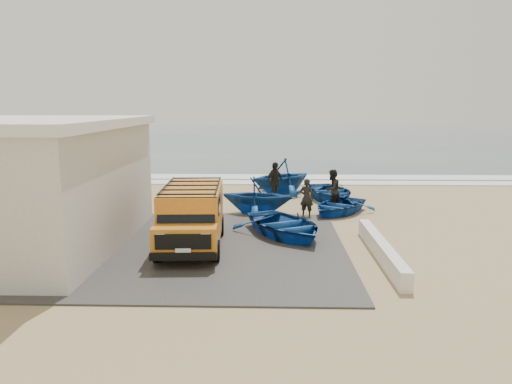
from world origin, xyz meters
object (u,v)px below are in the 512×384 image
object	(u,v)px
boat_far_left	(281,176)
fisherman_back	(275,181)
van	(192,214)
boat_mid_left	(257,195)
fisherman_middle	(332,190)
fisherman_front	(307,198)
boat_near_right	(338,206)
boat_near_left	(285,225)
parapet	(381,250)
boat_mid_right	(330,192)

from	to	relation	value
boat_far_left	fisherman_back	size ratio (longest dim) A/B	1.89
van	boat_mid_left	distance (m)	5.68
fisherman_middle	fisherman_front	bearing A→B (deg)	1.49
boat_near_right	fisherman_front	bearing A→B (deg)	-119.08
boat_near_left	boat_near_right	xyz separation A→B (m)	(2.48, 3.93, -0.07)
fisherman_front	fisherman_back	distance (m)	3.99
boat_far_left	fisherman_middle	xyz separation A→B (m)	(2.23, -3.94, -0.04)
boat_far_left	fisherman_back	world-z (taller)	fisherman_back
boat_far_left	fisherman_front	xyz separation A→B (m)	(0.96, -5.54, -0.13)
parapet	fisherman_middle	xyz separation A→B (m)	(-0.65, 7.37, 0.65)
boat_far_left	boat_mid_right	bearing A→B (deg)	16.19
boat_near_right	fisherman_back	xyz separation A→B (m)	(-2.78, 3.08, 0.60)
parapet	van	distance (m)	6.26
parapet	boat_far_left	xyz separation A→B (m)	(-2.88, 11.31, 0.68)
parapet	boat_mid_right	xyz separation A→B (m)	(-0.49, 9.56, 0.15)
boat_far_left	fisherman_middle	world-z (taller)	boat_far_left
boat_near_right	boat_far_left	xyz separation A→B (m)	(-2.41, 4.86, 0.60)
boat_far_left	boat_mid_left	bearing A→B (deg)	-50.96
boat_mid_right	fisherman_back	bearing A→B (deg)	169.49
parapet	fisherman_back	xyz separation A→B (m)	(-3.26, 9.53, 0.69)
boat_near_left	fisherman_back	xyz separation A→B (m)	(-0.30, 7.01, 0.53)
parapet	fisherman_middle	size ratio (longest dim) A/B	3.26
van	fisherman_back	size ratio (longest dim) A/B	2.60
van	boat_mid_right	world-z (taller)	van
boat_near_right	boat_near_left	bearing A→B (deg)	-86.45
boat_near_right	boat_mid_left	distance (m)	3.61
boat_mid_right	fisherman_back	world-z (taller)	fisherman_back
boat_far_left	van	bearing A→B (deg)	-55.11
boat_mid_left	van	bearing A→B (deg)	169.71
fisherman_back	boat_near_left	bearing A→B (deg)	-135.16
van	fisherman_front	size ratio (longest dim) A/B	3.01
parapet	boat_mid_left	size ratio (longest dim) A/B	1.94
boat_near_left	fisherman_back	size ratio (longest dim) A/B	2.17
boat_near_left	boat_near_right	world-z (taller)	boat_near_left
boat_mid_right	fisherman_front	distance (m)	4.07
fisherman_middle	boat_mid_right	bearing A→B (deg)	-144.49
boat_near_right	fisherman_middle	world-z (taller)	fisherman_middle
van	fisherman_middle	bearing A→B (deg)	45.96
van	boat_near_right	size ratio (longest dim) A/B	1.44
van	fisherman_back	bearing A→B (deg)	68.27
parapet	boat_near_right	size ratio (longest dim) A/B	1.73
boat_far_left	fisherman_front	bearing A→B (deg)	-27.82
boat_near_right	boat_mid_left	xyz separation A→B (m)	(-3.58, -0.06, 0.46)
boat_near_right	fisherman_front	size ratio (longest dim) A/B	2.10
boat_mid_left	fisherman_front	world-z (taller)	fisherman_front
boat_mid_right	fisherman_front	world-z (taller)	fisherman_front
boat_far_left	fisherman_front	distance (m)	5.63
boat_near_left	boat_mid_right	xyz separation A→B (m)	(2.46, 7.04, -0.01)
fisherman_middle	fisherman_back	bearing A→B (deg)	-89.78
boat_near_left	fisherman_middle	size ratio (longest dim) A/B	2.27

